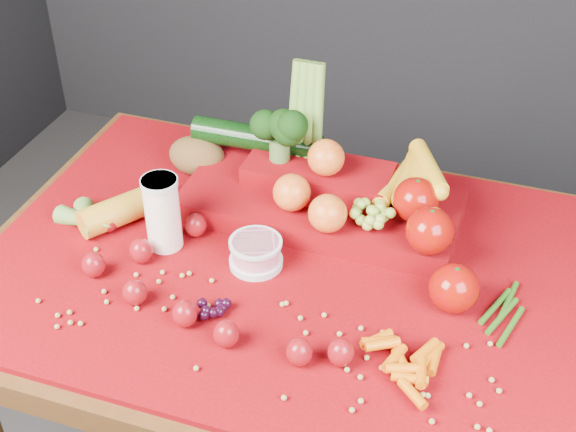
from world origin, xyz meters
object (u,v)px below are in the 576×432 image
(table, at_px, (285,306))
(produce_mound, at_px, (335,193))
(milk_glass, at_px, (162,211))
(yogurt_bowl, at_px, (256,252))

(table, bearing_deg, produce_mound, 72.96)
(table, bearing_deg, milk_glass, -174.24)
(table, xyz_separation_m, milk_glass, (-0.22, -0.02, 0.18))
(milk_glass, height_order, yogurt_bowl, milk_glass)
(table, distance_m, produce_mound, 0.23)
(yogurt_bowl, bearing_deg, milk_glass, -179.93)
(table, xyz_separation_m, yogurt_bowl, (-0.05, -0.02, 0.13))
(milk_glass, distance_m, produce_mound, 0.32)
(yogurt_bowl, bearing_deg, produce_mound, 62.21)
(milk_glass, bearing_deg, table, 5.76)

